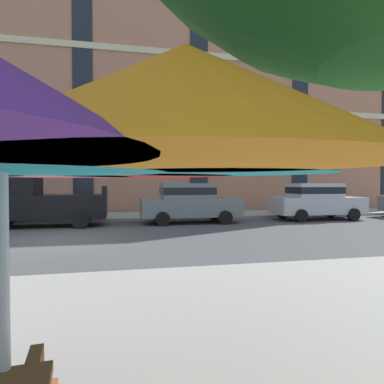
{
  "coord_description": "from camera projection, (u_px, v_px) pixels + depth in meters",
  "views": [
    {
      "loc": [
        2.06,
        -10.96,
        1.78
      ],
      "look_at": [
        5.1,
        3.2,
        1.4
      ],
      "focal_mm": 31.27,
      "sensor_mm": 36.0,
      "label": 1
    }
  ],
  "objects": [
    {
      "name": "ground_plane",
      "position": [
        53.0,
        241.0,
        10.32
      ],
      "size": [
        120.0,
        120.0,
        0.0
      ],
      "primitive_type": "plane",
      "color": "#424244"
    },
    {
      "name": "sidewalk_far",
      "position": [
        79.0,
        217.0,
        16.97
      ],
      "size": [
        56.0,
        3.6,
        0.12
      ],
      "primitive_type": "cube",
      "color": "gray",
      "rests_on": "ground"
    },
    {
      "name": "apartment_building",
      "position": [
        91.0,
        78.0,
        24.73
      ],
      "size": [
        47.45,
        12.08,
        19.2
      ],
      "color": "#A87056",
      "rests_on": "ground"
    },
    {
      "name": "pickup_black",
      "position": [
        36.0,
        202.0,
        13.64
      ],
      "size": [
        5.1,
        2.12,
        2.2
      ],
      "color": "black",
      "rests_on": "ground"
    },
    {
      "name": "sedan_gray",
      "position": [
        189.0,
        202.0,
        14.98
      ],
      "size": [
        4.4,
        1.98,
        1.78
      ],
      "color": "slate",
      "rests_on": "ground"
    },
    {
      "name": "sedan_silver",
      "position": [
        316.0,
        200.0,
        16.31
      ],
      "size": [
        4.4,
        1.98,
        1.78
      ],
      "color": "#A8AAB2",
      "rests_on": "ground"
    },
    {
      "name": "patio_umbrella",
      "position": [
        1.0,
        132.0,
        1.78
      ],
      "size": [
        3.78,
        3.78,
        2.33
      ],
      "color": "silver",
      "rests_on": "ground"
    }
  ]
}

